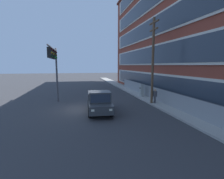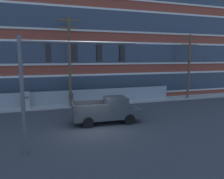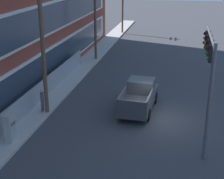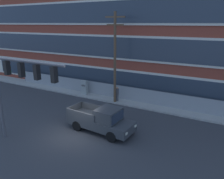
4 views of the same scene
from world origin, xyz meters
name	(u,v)px [view 3 (image 3 of 4)]	position (x,y,z in m)	size (l,w,h in m)	color
ground_plane	(152,119)	(0.00, 0.00, 0.00)	(160.00, 160.00, 0.00)	#38383A
sidewalk_building_side	(40,108)	(0.00, 7.84, 0.08)	(80.00, 2.11, 0.16)	#9E9B93
chain_link_fence	(20,110)	(-2.20, 8.19, 0.83)	(26.71, 0.06, 1.63)	gray
traffic_signal_mast	(210,63)	(-2.20, -3.06, 4.59)	(6.21, 0.43, 6.11)	#4C4C51
pickup_truck_dark_grey	(139,96)	(1.45, 1.05, 0.94)	(5.40, 2.27, 1.99)	#383A3D
utility_pole_near_corner	(42,42)	(-0.63, 7.01, 4.91)	(2.05, 0.26, 9.02)	brown
utility_pole_midblock	(95,19)	(13.44, 7.18, 4.29)	(2.57, 0.26, 7.67)	brown
utility_pole_far_east	(123,0)	(28.73, 7.05, 4.79)	(2.16, 0.26, 8.76)	brown
electrical_cabinet	(10,129)	(-4.82, 7.50, 0.89)	(0.68, 0.44, 1.77)	#939993
pedestrian_near_cabinet	(42,100)	(-0.55, 7.36, 0.97)	(0.46, 0.38, 1.69)	#4C4C51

